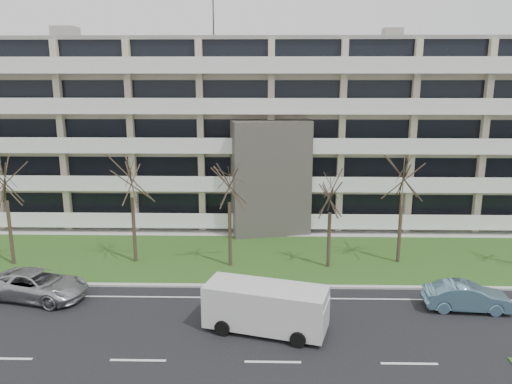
{
  "coord_description": "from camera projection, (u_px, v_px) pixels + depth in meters",
  "views": [
    {
      "loc": [
        -0.31,
        -19.74,
        12.34
      ],
      "look_at": [
        -0.97,
        10.0,
        5.38
      ],
      "focal_mm": 35.0,
      "sensor_mm": 36.0,
      "label": 1
    }
  ],
  "objects": [
    {
      "name": "ground",
      "position": [
        273.0,
        362.0,
        22.02
      ],
      "size": [
        160.0,
        160.0,
        0.0
      ],
      "primitive_type": "plane",
      "color": "black",
      "rests_on": "ground"
    },
    {
      "name": "grass_verge",
      "position": [
        271.0,
        257.0,
        34.67
      ],
      "size": [
        90.0,
        10.0,
        0.06
      ],
      "primitive_type": "cube",
      "color": "#2A541C",
      "rests_on": "ground"
    },
    {
      "name": "curb",
      "position": [
        271.0,
        286.0,
        29.8
      ],
      "size": [
        90.0,
        0.35,
        0.12
      ],
      "primitive_type": "cube",
      "color": "#B2B2AD",
      "rests_on": "ground"
    },
    {
      "name": "sidewalk",
      "position": [
        270.0,
        233.0,
        40.02
      ],
      "size": [
        90.0,
        2.0,
        0.08
      ],
      "primitive_type": "cube",
      "color": "#B2B2AD",
      "rests_on": "ground"
    },
    {
      "name": "lane_edge_line",
      "position": [
        272.0,
        298.0,
        28.35
      ],
      "size": [
        90.0,
        0.12,
        0.01
      ],
      "primitive_type": "cube",
      "color": "white",
      "rests_on": "ground"
    },
    {
      "name": "apartment_building",
      "position": [
        270.0,
        129.0,
        44.93
      ],
      "size": [
        60.5,
        15.1,
        18.75
      ],
      "color": "#C2B397",
      "rests_on": "ground"
    },
    {
      "name": "silver_pickup",
      "position": [
        37.0,
        285.0,
        28.2
      ],
      "size": [
        6.23,
        3.95,
        1.6
      ],
      "primitive_type": "imported",
      "rotation": [
        0.0,
        0.0,
        1.33
      ],
      "color": "#A6A9AE",
      "rests_on": "ground"
    },
    {
      "name": "blue_sedan",
      "position": [
        467.0,
        297.0,
        26.81
      ],
      "size": [
        4.62,
        1.91,
        1.49
      ],
      "primitive_type": "imported",
      "rotation": [
        0.0,
        0.0,
        1.5
      ],
      "color": "#6695B1",
      "rests_on": "ground"
    },
    {
      "name": "white_van",
      "position": [
        267.0,
        304.0,
        24.47
      ],
      "size": [
        6.34,
        3.73,
        2.32
      ],
      "rotation": [
        0.0,
        0.0,
        -0.27
      ],
      "color": "silver",
      "rests_on": "ground"
    },
    {
      "name": "tree_1",
      "position": [
        4.0,
        175.0,
        32.02
      ],
      "size": [
        3.92,
        3.92,
        7.84
      ],
      "color": "#382B21",
      "rests_on": "ground"
    },
    {
      "name": "tree_2",
      "position": [
        131.0,
        171.0,
        32.45
      ],
      "size": [
        4.02,
        4.02,
        8.04
      ],
      "color": "#382B21",
      "rests_on": "ground"
    },
    {
      "name": "tree_3",
      "position": [
        229.0,
        177.0,
        31.76
      ],
      "size": [
        3.89,
        3.89,
        7.77
      ],
      "color": "#382B21",
      "rests_on": "ground"
    },
    {
      "name": "tree_4",
      "position": [
        331.0,
        191.0,
        31.75
      ],
      "size": [
        3.33,
        3.33,
        6.66
      ],
      "color": "#382B21",
      "rests_on": "ground"
    },
    {
      "name": "tree_5",
      "position": [
        404.0,
        168.0,
        32.29
      ],
      "size": [
        4.16,
        4.16,
        8.32
      ],
      "color": "#382B21",
      "rests_on": "ground"
    }
  ]
}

